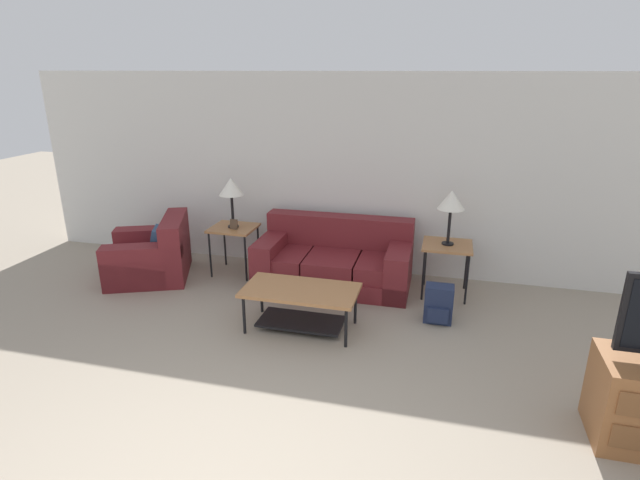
{
  "coord_description": "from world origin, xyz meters",
  "views": [
    {
      "loc": [
        1.26,
        -1.92,
        2.62
      ],
      "look_at": [
        -0.06,
        3.22,
        0.8
      ],
      "focal_mm": 28.0,
      "sensor_mm": 36.0,
      "label": 1
    }
  ],
  "objects_px": {
    "coffee_table": "(301,299)",
    "table_lamp_left": "(231,188)",
    "backpack": "(439,304)",
    "armchair": "(152,256)",
    "side_table_right": "(447,249)",
    "couch": "(335,262)",
    "side_table_left": "(234,232)",
    "table_lamp_right": "(451,201)"
  },
  "relations": [
    {
      "from": "couch",
      "to": "backpack",
      "type": "bearing_deg",
      "value": -28.96
    },
    {
      "from": "armchair",
      "to": "backpack",
      "type": "bearing_deg",
      "value": -5.39
    },
    {
      "from": "couch",
      "to": "side_table_right",
      "type": "distance_m",
      "value": 1.41
    },
    {
      "from": "side_table_left",
      "to": "backpack",
      "type": "bearing_deg",
      "value": -15.27
    },
    {
      "from": "coffee_table",
      "to": "backpack",
      "type": "xyz_separation_m",
      "value": [
        1.4,
        0.52,
        -0.14
      ]
    },
    {
      "from": "armchair",
      "to": "side_table_right",
      "type": "xyz_separation_m",
      "value": [
        3.76,
        0.39,
        0.3
      ]
    },
    {
      "from": "table_lamp_right",
      "to": "side_table_left",
      "type": "bearing_deg",
      "value": 180.0
    },
    {
      "from": "side_table_left",
      "to": "table_lamp_right",
      "type": "height_order",
      "value": "table_lamp_right"
    },
    {
      "from": "side_table_right",
      "to": "table_lamp_left",
      "type": "xyz_separation_m",
      "value": [
        -2.75,
        0.0,
        0.59
      ]
    },
    {
      "from": "side_table_right",
      "to": "table_lamp_right",
      "type": "relative_size",
      "value": 0.99
    },
    {
      "from": "side_table_right",
      "to": "backpack",
      "type": "xyz_separation_m",
      "value": [
        -0.05,
        -0.74,
        -0.38
      ]
    },
    {
      "from": "table_lamp_left",
      "to": "backpack",
      "type": "height_order",
      "value": "table_lamp_left"
    },
    {
      "from": "backpack",
      "to": "armchair",
      "type": "bearing_deg",
      "value": 174.61
    },
    {
      "from": "side_table_right",
      "to": "table_lamp_left",
      "type": "bearing_deg",
      "value": 180.0
    },
    {
      "from": "armchair",
      "to": "coffee_table",
      "type": "height_order",
      "value": "armchair"
    },
    {
      "from": "couch",
      "to": "backpack",
      "type": "relative_size",
      "value": 4.59
    },
    {
      "from": "backpack",
      "to": "side_table_left",
      "type": "bearing_deg",
      "value": 164.73
    },
    {
      "from": "coffee_table",
      "to": "table_lamp_left",
      "type": "bearing_deg",
      "value": 135.87
    },
    {
      "from": "coffee_table",
      "to": "table_lamp_left",
      "type": "distance_m",
      "value": 1.99
    },
    {
      "from": "armchair",
      "to": "backpack",
      "type": "xyz_separation_m",
      "value": [
        3.71,
        -0.35,
        -0.08
      ]
    },
    {
      "from": "table_lamp_left",
      "to": "side_table_left",
      "type": "bearing_deg",
      "value": 0.0
    },
    {
      "from": "coffee_table",
      "to": "side_table_left",
      "type": "height_order",
      "value": "side_table_left"
    },
    {
      "from": "side_table_right",
      "to": "table_lamp_left",
      "type": "relative_size",
      "value": 0.99
    },
    {
      "from": "couch",
      "to": "coffee_table",
      "type": "height_order",
      "value": "couch"
    },
    {
      "from": "armchair",
      "to": "side_table_left",
      "type": "relative_size",
      "value": 2.02
    },
    {
      "from": "side_table_left",
      "to": "backpack",
      "type": "distance_m",
      "value": 2.83
    },
    {
      "from": "couch",
      "to": "coffee_table",
      "type": "distance_m",
      "value": 1.26
    },
    {
      "from": "couch",
      "to": "table_lamp_left",
      "type": "xyz_separation_m",
      "value": [
        -1.37,
        0.0,
        0.88
      ]
    },
    {
      "from": "armchair",
      "to": "side_table_left",
      "type": "distance_m",
      "value": 1.12
    },
    {
      "from": "table_lamp_left",
      "to": "side_table_right",
      "type": "bearing_deg",
      "value": 0.0
    },
    {
      "from": "side_table_left",
      "to": "table_lamp_left",
      "type": "height_order",
      "value": "table_lamp_left"
    },
    {
      "from": "couch",
      "to": "armchair",
      "type": "height_order",
      "value": "couch"
    },
    {
      "from": "side_table_left",
      "to": "coffee_table",
      "type": "bearing_deg",
      "value": -44.13
    },
    {
      "from": "couch",
      "to": "side_table_left",
      "type": "bearing_deg",
      "value": 179.87
    },
    {
      "from": "couch",
      "to": "armchair",
      "type": "relative_size",
      "value": 1.47
    },
    {
      "from": "couch",
      "to": "side_table_left",
      "type": "distance_m",
      "value": 1.4
    },
    {
      "from": "table_lamp_left",
      "to": "table_lamp_right",
      "type": "bearing_deg",
      "value": 0.0
    },
    {
      "from": "coffee_table",
      "to": "table_lamp_right",
      "type": "bearing_deg",
      "value": 40.87
    },
    {
      "from": "couch",
      "to": "armchair",
      "type": "xyz_separation_m",
      "value": [
        -2.38,
        -0.38,
        -0.01
      ]
    },
    {
      "from": "couch",
      "to": "side_table_left",
      "type": "xyz_separation_m",
      "value": [
        -1.37,
        0.0,
        0.29
      ]
    },
    {
      "from": "backpack",
      "to": "side_table_right",
      "type": "bearing_deg",
      "value": 86.25
    },
    {
      "from": "table_lamp_right",
      "to": "table_lamp_left",
      "type": "bearing_deg",
      "value": 180.0
    }
  ]
}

